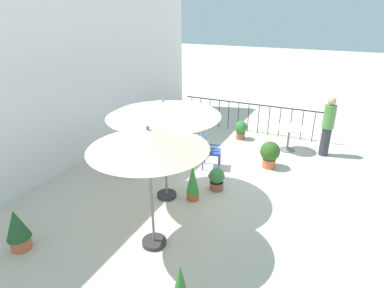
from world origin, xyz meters
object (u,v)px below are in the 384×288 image
(cafe_table_0, at_px, (289,134))
(potted_plant_3, at_px, (270,153))
(potted_plant_4, at_px, (241,129))
(potted_plant_6, at_px, (180,288))
(patio_chair_0, at_px, (121,154))
(patio_umbrella_1, at_px, (148,141))
(standing_person, at_px, (328,126))
(patio_chair_2, at_px, (209,149))
(potted_plant_5, at_px, (17,229))
(potted_plant_1, at_px, (193,182))
(potted_plant_2, at_px, (158,163))
(patio_chair_1, at_px, (200,125))
(potted_plant_0, at_px, (217,179))
(patio_umbrella_0, at_px, (164,110))

(cafe_table_0, distance_m, potted_plant_3, 1.38)
(potted_plant_4, relative_size, potted_plant_6, 0.74)
(patio_chair_0, bearing_deg, cafe_table_0, -48.32)
(potted_plant_4, bearing_deg, potted_plant_6, -170.04)
(patio_umbrella_1, xyz_separation_m, standing_person, (5.40, -2.46, -1.14))
(potted_plant_3, xyz_separation_m, potted_plant_6, (-4.97, 0.13, 0.01))
(patio_chair_2, bearing_deg, potted_plant_5, 157.26)
(potted_plant_6, bearing_deg, potted_plant_1, 21.57)
(potted_plant_2, bearing_deg, potted_plant_1, -120.51)
(patio_chair_1, relative_size, potted_plant_4, 1.59)
(patio_chair_2, distance_m, potted_plant_6, 4.48)
(patio_umbrella_1, height_order, patio_chair_1, patio_umbrella_1)
(cafe_table_0, xyz_separation_m, potted_plant_5, (-6.38, 3.55, -0.10))
(patio_chair_0, relative_size, potted_plant_3, 1.28)
(potted_plant_0, xyz_separation_m, potted_plant_1, (-0.63, 0.33, 0.15))
(patio_umbrella_1, relative_size, potted_plant_6, 2.77)
(potted_plant_3, distance_m, potted_plant_5, 6.01)
(cafe_table_0, relative_size, patio_chair_2, 0.91)
(patio_umbrella_0, height_order, patio_chair_2, patio_umbrella_0)
(potted_plant_2, bearing_deg, potted_plant_5, 168.67)
(potted_plant_4, distance_m, standing_person, 2.63)
(potted_plant_0, relative_size, potted_plant_2, 1.18)
(potted_plant_3, bearing_deg, patio_umbrella_0, 144.07)
(potted_plant_1, bearing_deg, potted_plant_6, -158.43)
(patio_chair_2, height_order, potted_plant_2, patio_chair_2)
(potted_plant_0, bearing_deg, potted_plant_1, 152.64)
(patio_umbrella_1, height_order, potted_plant_1, patio_umbrella_1)
(patio_umbrella_0, relative_size, potted_plant_1, 2.76)
(patio_chair_1, bearing_deg, standing_person, -81.31)
(patio_chair_0, bearing_deg, standing_person, -54.14)
(potted_plant_0, distance_m, potted_plant_3, 1.88)
(cafe_table_0, distance_m, patio_chair_1, 2.72)
(potted_plant_1, distance_m, potted_plant_5, 3.45)
(patio_chair_2, relative_size, potted_plant_5, 1.12)
(potted_plant_1, bearing_deg, potted_plant_3, -27.53)
(patio_chair_0, xyz_separation_m, potted_plant_5, (-3.12, -0.11, -0.10))
(patio_chair_0, xyz_separation_m, potted_plant_2, (0.43, -0.82, -0.29))
(patio_chair_0, xyz_separation_m, potted_plant_1, (-0.38, -2.20, -0.10))
(patio_chair_2, height_order, potted_plant_1, patio_chair_2)
(patio_umbrella_0, relative_size, patio_chair_2, 2.64)
(patio_umbrella_1, height_order, potted_plant_3, patio_umbrella_1)
(patio_chair_1, relative_size, potted_plant_1, 1.14)
(cafe_table_0, distance_m, potted_plant_1, 3.92)
(patio_umbrella_0, bearing_deg, potted_plant_0, -49.06)
(potted_plant_0, xyz_separation_m, potted_plant_5, (-3.37, 2.42, 0.14))
(cafe_table_0, relative_size, standing_person, 0.47)
(patio_chair_0, height_order, standing_person, standing_person)
(patio_chair_2, height_order, standing_person, standing_person)
(patio_umbrella_1, xyz_separation_m, patio_chair_0, (2.03, 2.20, -1.51))
(potted_plant_4, bearing_deg, patio_umbrella_0, 173.36)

